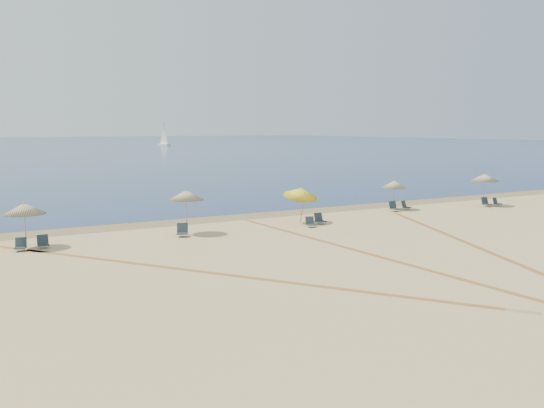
{
  "coord_description": "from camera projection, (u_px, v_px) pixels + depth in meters",
  "views": [
    {
      "loc": [
        -17.93,
        -11.43,
        5.99
      ],
      "look_at": [
        0.0,
        20.0,
        1.3
      ],
      "focal_mm": 38.64,
      "sensor_mm": 36.0,
      "label": 1
    }
  ],
  "objects": [
    {
      "name": "umbrella_5",
      "position": [
        485.0,
        177.0,
        45.21
      ],
      "size": [
        2.22,
        2.22,
        2.56
      ],
      "color": "gray",
      "rests_on": "ground"
    },
    {
      "name": "chair_10",
      "position": [
        497.0,
        202.0,
        45.47
      ],
      "size": [
        0.63,
        0.7,
        0.63
      ],
      "rotation": [
        0.0,
        0.0,
        0.19
      ],
      "color": "#1B252E",
      "rests_on": "ground"
    },
    {
      "name": "chair_3",
      "position": [
        43.0,
        242.0,
        29.47
      ],
      "size": [
        0.57,
        0.66,
        0.66
      ],
      "rotation": [
        0.0,
        0.0,
        -0.05
      ],
      "color": "#1B252E",
      "rests_on": "ground"
    },
    {
      "name": "umbrella_1",
      "position": [
        24.0,
        209.0,
        29.15
      ],
      "size": [
        2.09,
        2.09,
        2.35
      ],
      "color": "gray",
      "rests_on": "ground"
    },
    {
      "name": "umbrella_2",
      "position": [
        186.0,
        195.0,
        32.97
      ],
      "size": [
        2.0,
        2.0,
        2.6
      ],
      "color": "gray",
      "rests_on": "ground"
    },
    {
      "name": "chair_5",
      "position": [
        310.0,
        222.0,
        35.71
      ],
      "size": [
        0.68,
        0.74,
        0.63
      ],
      "rotation": [
        0.0,
        0.0,
        -0.29
      ],
      "color": "#1B252E",
      "rests_on": "ground"
    },
    {
      "name": "umbrella_3",
      "position": [
        301.0,
        192.0,
        36.9
      ],
      "size": [
        2.19,
        2.25,
        2.52
      ],
      "color": "gray",
      "rests_on": "ground"
    },
    {
      "name": "chair_6",
      "position": [
        320.0,
        219.0,
        36.86
      ],
      "size": [
        0.59,
        0.68,
        0.69
      ],
      "rotation": [
        0.0,
        0.0,
        0.03
      ],
      "color": "#1B252E",
      "rests_on": "ground"
    },
    {
      "name": "chair_7",
      "position": [
        394.0,
        207.0,
        42.53
      ],
      "size": [
        0.65,
        0.75,
        0.72
      ],
      "rotation": [
        0.0,
        0.0,
        -0.08
      ],
      "color": "#1B252E",
      "rests_on": "ground"
    },
    {
      "name": "chair_8",
      "position": [
        405.0,
        206.0,
        43.37
      ],
      "size": [
        0.73,
        0.79,
        0.65
      ],
      "rotation": [
        0.0,
        0.0,
        0.38
      ],
      "color": "#1B252E",
      "rests_on": "ground"
    },
    {
      "name": "chair_4",
      "position": [
        182.0,
        231.0,
        32.59
      ],
      "size": [
        0.84,
        0.9,
        0.74
      ],
      "rotation": [
        0.0,
        0.0,
        -0.41
      ],
      "color": "#1B252E",
      "rests_on": "ground"
    },
    {
      "name": "chair_2",
      "position": [
        21.0,
        245.0,
        28.76
      ],
      "size": [
        0.69,
        0.76,
        0.65
      ],
      "rotation": [
        0.0,
        0.0,
        -0.3
      ],
      "color": "#1B252E",
      "rests_on": "ground"
    },
    {
      "name": "chair_9",
      "position": [
        486.0,
        203.0,
        44.99
      ],
      "size": [
        0.64,
        0.74,
        0.72
      ],
      "rotation": [
        0.0,
        0.0,
        -0.07
      ],
      "color": "#1B252E",
      "rests_on": "ground"
    },
    {
      "name": "tire_tracks",
      "position": [
        358.0,
        260.0,
        26.68
      ],
      "size": [
        52.61,
        43.68,
        0.0
      ],
      "color": "tan",
      "rests_on": "ground"
    },
    {
      "name": "sailboat_1",
      "position": [
        164.0,
        138.0,
        205.39
      ],
      "size": [
        2.92,
        5.73,
        8.27
      ],
      "rotation": [
        0.0,
        0.0,
        0.29
      ],
      "color": "white",
      "rests_on": "ocean"
    },
    {
      "name": "umbrella_4",
      "position": [
        394.0,
        184.0,
        43.09
      ],
      "size": [
        1.86,
        1.86,
        2.23
      ],
      "color": "gray",
      "rests_on": "ground"
    },
    {
      "name": "wet_sand",
      "position": [
        243.0,
        216.0,
        40.1
      ],
      "size": [
        500.0,
        500.0,
        0.0
      ],
      "primitive_type": "plane",
      "color": "olive",
      "rests_on": "ground"
    }
  ]
}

